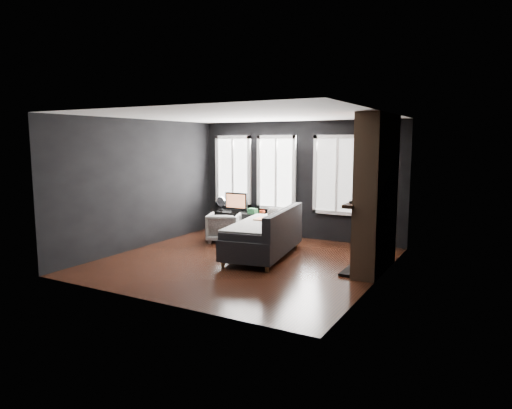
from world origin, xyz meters
The scene contains 18 objects.
floor centered at (0.00, 0.00, 0.00)m, with size 5.00×5.00×0.00m, color black.
ceiling centered at (0.00, 0.00, 2.70)m, with size 5.00×5.00×0.00m, color white.
wall_back centered at (0.00, 2.50, 1.35)m, with size 5.00×0.02×2.70m, color black.
wall_left centered at (-2.50, 0.00, 1.35)m, with size 0.02×5.00×2.70m, color black.
wall_right centered at (2.50, 0.00, 1.35)m, with size 0.02×5.00×2.70m, color black.
windows centered at (-0.45, 2.46, 2.38)m, with size 4.00×0.16×1.76m, color white, non-canonical shape.
fireplace centered at (2.30, 0.60, 1.35)m, with size 0.70×1.62×2.70m, color #93724C, non-canonical shape.
sofa centered at (0.13, 0.52, 0.48)m, with size 1.12×2.23×0.96m, color black, non-canonical shape.
stripe_pillow centered at (0.30, 1.02, 0.69)m, with size 0.09×0.39×0.39m, color gray.
armchair centered at (-1.27, 1.28, 0.35)m, with size 0.69×0.64×0.70m, color white.
media_console centered at (-1.17, 2.10, 0.28)m, with size 1.61×0.50×0.55m, color black, non-canonical shape.
monitor centered at (-1.42, 2.07, 0.82)m, with size 0.60×0.13×0.53m, color black, non-canonical shape.
desk_fan centered at (-1.87, 2.08, 0.73)m, with size 0.25×0.25×0.36m, color #969696, non-canonical shape.
mug centered at (-0.69, 2.02, 0.62)m, with size 0.13×0.10×0.13m, color #D9431C.
book centered at (-0.61, 2.16, 0.68)m, with size 0.18×0.02×0.24m, color #9E927B.
storage_box centered at (-0.97, 2.07, 0.61)m, with size 0.21×0.14×0.12m, color #2E7D41.
mantel_vase centered at (2.05, 1.05, 1.33)m, with size 0.19×0.20×0.19m, color gold.
mantel_clock centered at (2.05, 0.05, 1.25)m, with size 0.12×0.12×0.04m, color black.
Camera 1 is at (4.26, -7.19, 2.23)m, focal length 32.00 mm.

